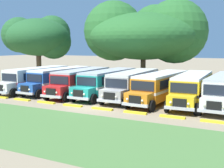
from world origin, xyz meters
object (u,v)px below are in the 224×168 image
at_px(parked_bus_slot_5, 161,86).
at_px(parked_bus_slot_6, 192,87).
at_px(parked_bus_slot_3, 108,81).
at_px(parked_bus_slot_0, 36,78).
at_px(broad_shade_tree, 146,33).
at_px(parked_bus_slot_1, 60,79).
at_px(parked_bus_slot_4, 133,83).
at_px(parked_bus_slot_2, 81,80).
at_px(secondary_tree, 40,37).

distance_m(parked_bus_slot_5, parked_bus_slot_6, 3.04).
distance_m(parked_bus_slot_3, parked_bus_slot_5, 6.33).
bearing_deg(parked_bus_slot_5, parked_bus_slot_6, 100.63).
bearing_deg(parked_bus_slot_0, parked_bus_slot_5, 92.06).
xyz_separation_m(parked_bus_slot_5, broad_shade_tree, (-7.19, 14.32, 5.76)).
xyz_separation_m(parked_bus_slot_3, parked_bus_slot_6, (9.33, -0.09, 0.00)).
height_order(parked_bus_slot_1, parked_bus_slot_6, same).
xyz_separation_m(parked_bus_slot_5, parked_bus_slot_6, (3.02, 0.37, 0.00)).
distance_m(parked_bus_slot_6, broad_shade_tree, 18.22).
bearing_deg(broad_shade_tree, parked_bus_slot_1, -111.72).
bearing_deg(parked_bus_slot_6, parked_bus_slot_1, -92.64).
xyz_separation_m(parked_bus_slot_1, broad_shade_tree, (5.57, 13.99, 5.76)).
relative_size(parked_bus_slot_4, parked_bus_slot_5, 1.00).
relative_size(parked_bus_slot_0, parked_bus_slot_2, 1.00).
distance_m(parked_bus_slot_0, parked_bus_slot_6, 18.88).
bearing_deg(parked_bus_slot_1, broad_shade_tree, 160.58).
relative_size(broad_shade_tree, secondary_tree, 1.51).
relative_size(parked_bus_slot_4, broad_shade_tree, 0.61).
distance_m(parked_bus_slot_0, parked_bus_slot_5, 15.85).
xyz_separation_m(parked_bus_slot_3, broad_shade_tree, (-0.88, 13.86, 5.76)).
relative_size(parked_bus_slot_1, parked_bus_slot_6, 1.00).
bearing_deg(parked_bus_slot_0, parked_bus_slot_1, 103.97).
bearing_deg(broad_shade_tree, parked_bus_slot_2, -99.30).
relative_size(parked_bus_slot_0, parked_bus_slot_1, 1.00).
height_order(parked_bus_slot_3, secondary_tree, secondary_tree).
bearing_deg(secondary_tree, parked_bus_slot_0, -51.39).
xyz_separation_m(parked_bus_slot_5, secondary_tree, (-24.44, 10.34, 5.37)).
xyz_separation_m(parked_bus_slot_3, parked_bus_slot_5, (6.31, -0.46, 0.00)).
xyz_separation_m(parked_bus_slot_1, parked_bus_slot_6, (15.78, 0.05, 0.00)).
height_order(parked_bus_slot_0, parked_bus_slot_1, same).
distance_m(parked_bus_slot_2, broad_shade_tree, 15.59).
bearing_deg(parked_bus_slot_4, parked_bus_slot_6, 86.91).
relative_size(parked_bus_slot_3, broad_shade_tree, 0.61).
distance_m(parked_bus_slot_4, parked_bus_slot_5, 3.30).
bearing_deg(parked_bus_slot_1, parked_bus_slot_3, 93.52).
distance_m(parked_bus_slot_0, parked_bus_slot_2, 6.33).
bearing_deg(parked_bus_slot_3, parked_bus_slot_0, -84.13).
relative_size(parked_bus_slot_6, secondary_tree, 0.93).
distance_m(parked_bus_slot_0, parked_bus_slot_1, 3.17).
height_order(parked_bus_slot_0, broad_shade_tree, broad_shade_tree).
xyz_separation_m(parked_bus_slot_3, secondary_tree, (-18.13, 9.89, 5.37)).
height_order(parked_bus_slot_0, parked_bus_slot_4, same).
height_order(parked_bus_slot_0, secondary_tree, secondary_tree).
distance_m(broad_shade_tree, secondary_tree, 17.71).
bearing_deg(parked_bus_slot_3, broad_shade_tree, -175.74).
bearing_deg(parked_bus_slot_5, parked_bus_slot_0, -84.88).
distance_m(parked_bus_slot_5, broad_shade_tree, 17.02).
xyz_separation_m(parked_bus_slot_1, parked_bus_slot_3, (6.45, 0.14, 0.00)).
bearing_deg(secondary_tree, parked_bus_slot_6, -19.96).
height_order(parked_bus_slot_5, secondary_tree, secondary_tree).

